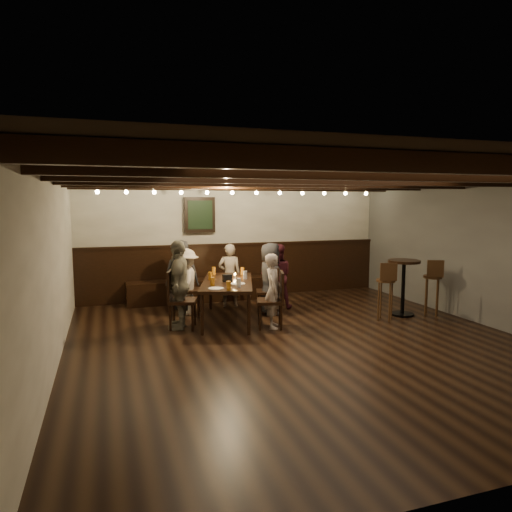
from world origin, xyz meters
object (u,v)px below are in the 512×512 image
object	(u,v)px
person_right_far	(273,291)
dining_table	(227,284)
person_bench_centre	(230,275)
person_right_near	(270,279)
high_top_table	(403,279)
person_bench_left	(182,274)
person_bench_right	(277,276)
chair_left_far	(182,311)
chair_right_far	(271,311)
person_left_near	(186,282)
chair_right_near	(268,300)
person_left_far	(179,284)
bar_stool_left	(385,299)
bar_stool_right	(432,294)
chair_left_near	(189,299)

from	to	relation	value
person_right_far	dining_table	bearing A→B (deg)	59.04
person_bench_centre	person_right_near	size ratio (longest dim) A/B	0.95
high_top_table	person_bench_left	bearing A→B (deg)	154.48
person_bench_right	chair_left_far	bearing A→B (deg)	39.81
chair_right_far	person_left_near	size ratio (longest dim) A/B	0.76
chair_right_near	person_left_far	xyz separation A→B (m)	(-1.67, -0.43, 0.45)
person_left_near	person_left_far	bearing A→B (deg)	-0.00
person_bench_centre	person_right_near	world-z (taller)	person_right_near
dining_table	person_right_far	bearing A→B (deg)	-30.96
person_right_near	high_top_table	xyz separation A→B (m)	(2.21, -0.83, 0.01)
chair_right_far	bar_stool_left	bearing A→B (deg)	-78.42
person_left_far	person_right_near	distance (m)	1.75
person_left_near	high_top_table	bearing A→B (deg)	87.71
high_top_table	bar_stool_left	xyz separation A→B (m)	(-0.50, -0.21, -0.28)
dining_table	bar_stool_right	world-z (taller)	bar_stool_right
person_bench_right	person_left_near	bearing A→B (deg)	15.26
dining_table	person_bench_right	world-z (taller)	person_bench_right
chair_left_far	high_top_table	size ratio (longest dim) A/B	0.94
chair_left_near	person_right_far	bearing A→B (deg)	58.51
person_left_far	high_top_table	bearing A→B (deg)	100.95
person_left_near	chair_left_far	bearing A→B (deg)	1.93
chair_right_far	person_bench_centre	xyz separation A→B (m)	(-0.25, 1.64, 0.33)
person_left_near	bar_stool_left	size ratio (longest dim) A/B	1.18
person_bench_left	bar_stool_left	distance (m)	3.72
chair_left_far	person_left_far	world-z (taller)	person_left_far
person_right_far	chair_right_far	bearing A→B (deg)	90.00
person_left_near	bar_stool_left	distance (m)	3.48
dining_table	chair_right_far	bearing A→B (deg)	-32.04
chair_left_near	chair_left_far	xyz separation A→B (m)	(-0.26, -0.86, 0.00)
dining_table	high_top_table	distance (m)	3.12
chair_left_near	high_top_table	xyz separation A→B (m)	(3.61, -1.26, 0.37)
person_right_near	person_bench_right	bearing A→B (deg)	-18.43
person_left_near	chair_right_near	bearing A→B (deg)	90.00
chair_left_far	person_right_near	xyz separation A→B (m)	(1.67, 0.43, 0.36)
person_bench_centre	high_top_table	xyz separation A→B (m)	(2.75, -1.63, 0.04)
chair_left_far	chair_right_near	size ratio (longest dim) A/B	1.09
chair_left_far	person_left_near	world-z (taller)	person_left_near
dining_table	bar_stool_left	world-z (taller)	bar_stool_left
person_bench_left	bar_stool_left	size ratio (longest dim) A/B	1.30
person_left_near	person_bench_left	bearing A→B (deg)	-161.57
person_bench_centre	high_top_table	bearing A→B (deg)	166.35
person_right_near	bar_stool_right	distance (m)	2.89
person_right_far	high_top_table	bearing A→B (deg)	-72.44
person_bench_left	bar_stool_right	size ratio (longest dim) A/B	1.30
dining_table	person_right_near	distance (m)	0.87
person_left_far	bar_stool_right	world-z (taller)	person_left_far
chair_left_near	person_bench_left	xyz separation A→B (m)	(-0.04, 0.48, 0.37)
person_right_near	bar_stool_left	world-z (taller)	person_right_near
chair_left_near	person_left_far	world-z (taller)	person_left_far
dining_table	chair_left_far	xyz separation A→B (m)	(-0.82, -0.22, -0.34)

